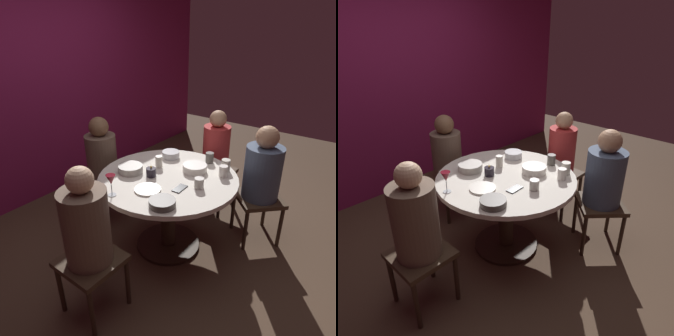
# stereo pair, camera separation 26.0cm
# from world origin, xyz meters

# --- Properties ---
(ground_plane) EXTENTS (8.00, 8.00, 0.00)m
(ground_plane) POSITION_xyz_m (0.00, 0.00, 0.00)
(ground_plane) COLOR #4C3828
(back_wall) EXTENTS (6.00, 0.10, 2.60)m
(back_wall) POSITION_xyz_m (0.00, 1.84, 1.30)
(back_wall) COLOR maroon
(back_wall) RESTS_ON ground
(dining_table) EXTENTS (1.22, 1.22, 0.75)m
(dining_table) POSITION_xyz_m (0.00, 0.00, 0.57)
(dining_table) COLOR silver
(dining_table) RESTS_ON ground
(seated_diner_left) EXTENTS (0.40, 0.40, 1.18)m
(seated_diner_left) POSITION_xyz_m (-0.90, 0.00, 0.72)
(seated_diner_left) COLOR #3F2D1E
(seated_diner_left) RESTS_ON ground
(seated_diner_back) EXTENTS (0.40, 0.40, 1.13)m
(seated_diner_back) POSITION_xyz_m (0.00, 0.85, 0.70)
(seated_diner_back) COLOR #3F2D1E
(seated_diner_back) RESTS_ON ground
(seated_diner_right) EXTENTS (0.40, 0.40, 1.14)m
(seated_diner_right) POSITION_xyz_m (0.86, 0.00, 0.70)
(seated_diner_right) COLOR #3F2D1E
(seated_diner_right) RESTS_ON ground
(seated_diner_front_right) EXTENTS (0.57, 0.57, 1.16)m
(seated_diner_front_right) POSITION_xyz_m (0.61, -0.61, 0.72)
(seated_diner_front_right) COLOR #3F2D1E
(seated_diner_front_right) RESTS_ON ground
(candle_holder) EXTENTS (0.09, 0.09, 0.10)m
(candle_holder) POSITION_xyz_m (-0.09, 0.12, 0.79)
(candle_holder) COLOR black
(candle_holder) RESTS_ON dining_table
(wine_glass) EXTENTS (0.08, 0.08, 0.18)m
(wine_glass) POSITION_xyz_m (-0.52, 0.15, 0.87)
(wine_glass) COLOR silver
(wine_glass) RESTS_ON dining_table
(dinner_plate) EXTENTS (0.21, 0.21, 0.01)m
(dinner_plate) POSITION_xyz_m (-0.29, -0.01, 0.75)
(dinner_plate) COLOR beige
(dinner_plate) RESTS_ON dining_table
(cell_phone) EXTENTS (0.14, 0.08, 0.01)m
(cell_phone) POSITION_xyz_m (-0.12, -0.21, 0.75)
(cell_phone) COLOR black
(cell_phone) RESTS_ON dining_table
(bowl_serving_large) EXTENTS (0.17, 0.17, 0.06)m
(bowl_serving_large) POSITION_xyz_m (0.34, 0.22, 0.78)
(bowl_serving_large) COLOR #B7B7BC
(bowl_serving_large) RESTS_ON dining_table
(bowl_salad_center) EXTENTS (0.22, 0.22, 0.07)m
(bowl_salad_center) POSITION_xyz_m (0.22, -0.13, 0.78)
(bowl_salad_center) COLOR silver
(bowl_salad_center) RESTS_ON dining_table
(bowl_small_white) EXTENTS (0.22, 0.22, 0.07)m
(bowl_small_white) POSITION_xyz_m (-0.14, 0.32, 0.78)
(bowl_small_white) COLOR #B2ADA3
(bowl_small_white) RESTS_ON dining_table
(bowl_sauce_side) EXTENTS (0.20, 0.20, 0.05)m
(bowl_sauce_side) POSITION_xyz_m (-0.40, -0.25, 0.77)
(bowl_sauce_side) COLOR #4C4742
(bowl_sauce_side) RESTS_ON dining_table
(cup_near_candle) EXTENTS (0.08, 0.08, 0.11)m
(cup_near_candle) POSITION_xyz_m (0.40, -0.35, 0.80)
(cup_near_candle) COLOR beige
(cup_near_candle) RESTS_ON dining_table
(cup_by_left_diner) EXTENTS (0.06, 0.06, 0.11)m
(cup_by_left_diner) POSITION_xyz_m (0.10, 0.18, 0.80)
(cup_by_left_diner) COLOR beige
(cup_by_left_diner) RESTS_ON dining_table
(cup_by_right_diner) EXTENTS (0.08, 0.08, 0.10)m
(cup_by_right_diner) POSITION_xyz_m (0.47, -0.14, 0.80)
(cup_by_right_diner) COLOR #4C4742
(cup_by_right_diner) RESTS_ON dining_table
(cup_center_front) EXTENTS (0.08, 0.08, 0.09)m
(cup_center_front) POSITION_xyz_m (-0.01, -0.32, 0.79)
(cup_center_front) COLOR #B2ADA3
(cup_center_front) RESTS_ON dining_table
(cup_far_edge) EXTENTS (0.07, 0.07, 0.10)m
(cup_far_edge) POSITION_xyz_m (0.29, -0.38, 0.80)
(cup_far_edge) COLOR silver
(cup_far_edge) RESTS_ON dining_table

